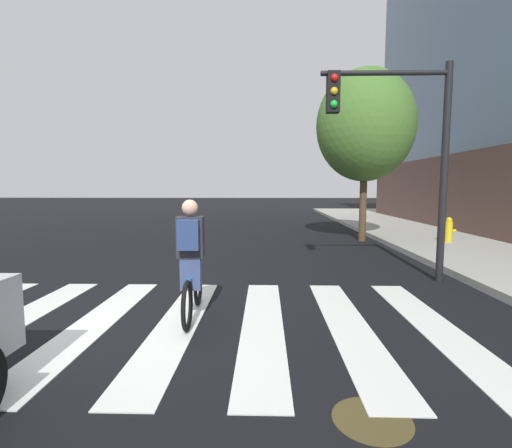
% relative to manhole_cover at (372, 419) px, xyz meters
% --- Properties ---
extents(ground_plane, '(120.00, 120.00, 0.00)m').
position_rel_manhole_cover_xyz_m(ground_plane, '(-2.49, 2.03, -0.00)').
color(ground_plane, black).
extents(crosswalk_stripes, '(7.45, 4.00, 0.01)m').
position_rel_manhole_cover_xyz_m(crosswalk_stripes, '(-2.04, 2.03, 0.00)').
color(crosswalk_stripes, silver).
rests_on(crosswalk_stripes, ground).
extents(manhole_cover, '(0.64, 0.64, 0.01)m').
position_rel_manhole_cover_xyz_m(manhole_cover, '(0.00, 0.00, 0.00)').
color(manhole_cover, '#473D1E').
rests_on(manhole_cover, ground).
extents(cyclist, '(0.37, 1.71, 1.69)m').
position_rel_manhole_cover_xyz_m(cyclist, '(-1.89, 2.21, 0.84)').
color(cyclist, black).
rests_on(cyclist, ground).
extents(traffic_light_near, '(2.47, 0.28, 4.20)m').
position_rel_manhole_cover_xyz_m(traffic_light_near, '(1.75, 4.44, 2.86)').
color(traffic_light_near, black).
rests_on(traffic_light_near, ground).
extents(fire_hydrant, '(0.33, 0.22, 0.78)m').
position_rel_manhole_cover_xyz_m(fire_hydrant, '(4.87, 8.77, 0.53)').
color(fire_hydrant, gold).
rests_on(fire_hydrant, sidewalk).
extents(street_tree_near, '(3.27, 3.27, 5.81)m').
position_rel_manhole_cover_xyz_m(street_tree_near, '(2.50, 9.98, 3.92)').
color(street_tree_near, '#4C3823').
rests_on(street_tree_near, ground).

